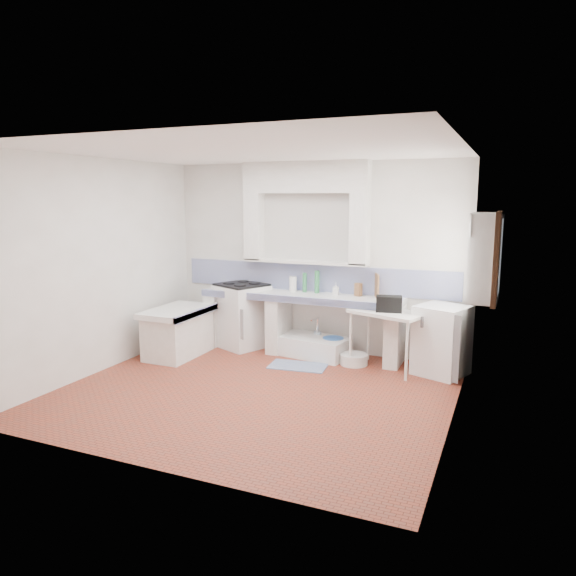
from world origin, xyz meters
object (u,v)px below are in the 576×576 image
at_px(stove, 242,316).
at_px(fridge, 442,340).
at_px(sink, 312,347).
at_px(side_table, 386,341).

relative_size(stove, fridge, 1.05).
relative_size(sink, side_table, 1.10).
xyz_separation_m(stove, side_table, (2.31, -0.26, -0.08)).
distance_m(stove, side_table, 2.33).
bearing_deg(stove, fridge, 21.12).
bearing_deg(stove, sink, 22.44).
bearing_deg(fridge, stove, -162.82).
xyz_separation_m(stove, sink, (1.17, -0.04, -0.35)).
bearing_deg(side_table, sink, -171.97).
distance_m(stove, sink, 1.23).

